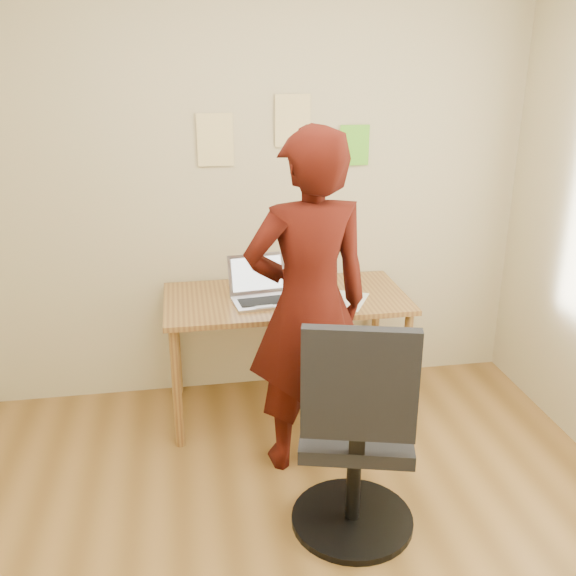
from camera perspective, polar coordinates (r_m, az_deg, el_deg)
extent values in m
cube|color=beige|center=(3.91, -4.07, 9.53)|extent=(3.50, 0.04, 2.70)
cube|color=olive|center=(3.73, -0.20, -0.94)|extent=(1.40, 0.70, 0.03)
cylinder|color=olive|center=(3.57, -9.85, -8.83)|extent=(0.05, 0.05, 0.71)
cylinder|color=olive|center=(3.77, 10.43, -7.20)|extent=(0.05, 0.05, 0.71)
cylinder|color=olive|center=(4.11, -9.91, -4.80)|extent=(0.05, 0.05, 0.71)
cylinder|color=olive|center=(4.28, 7.76, -3.60)|extent=(0.05, 0.05, 0.71)
cube|color=silver|center=(3.62, -2.19, -1.23)|extent=(0.36, 0.27, 0.02)
cube|color=black|center=(3.62, -2.19, -1.10)|extent=(0.29, 0.16, 0.00)
cube|color=silver|center=(3.71, -2.78, 1.29)|extent=(0.34, 0.11, 0.23)
cube|color=white|center=(3.71, -2.78, 1.29)|extent=(0.30, 0.09, 0.19)
cube|color=white|center=(3.68, 5.14, -1.10)|extent=(0.33, 0.37, 0.00)
cube|color=black|center=(3.57, 3.84, -1.63)|extent=(0.08, 0.13, 0.01)
cube|color=#3F4C59|center=(3.57, 3.85, -1.56)|extent=(0.07, 0.10, 0.00)
cube|color=#F4D992|center=(3.83, -6.49, 12.95)|extent=(0.21, 0.00, 0.30)
cube|color=#F4D992|center=(3.87, 0.43, 14.65)|extent=(0.21, 0.00, 0.30)
cube|color=#68D530|center=(3.97, 5.93, 12.50)|extent=(0.18, 0.00, 0.24)
cube|color=black|center=(2.92, 6.04, -12.41)|extent=(0.59, 0.59, 0.07)
cube|color=black|center=(2.54, 6.37, -8.55)|extent=(0.46, 0.17, 0.48)
cube|color=black|center=(2.68, 6.16, -13.11)|extent=(0.07, 0.06, 0.13)
cylinder|color=black|center=(3.07, 5.86, -16.53)|extent=(0.07, 0.07, 0.48)
cylinder|color=black|center=(3.21, 5.71, -19.74)|extent=(0.57, 0.57, 0.03)
imported|color=#3B0D08|center=(3.19, 1.83, -1.62)|extent=(0.69, 0.50, 1.77)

